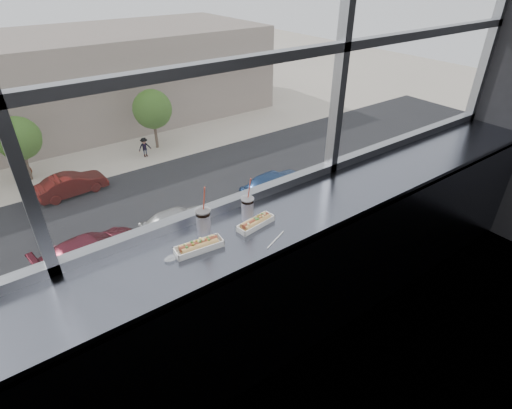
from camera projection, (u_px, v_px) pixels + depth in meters
wall_back_lower at (223, 275)px, 2.86m from camera, size 6.00×0.00×6.00m
window_glass at (205, 3)px, 1.96m from camera, size 6.00×0.00×6.00m
window_mullions at (207, 3)px, 1.94m from camera, size 6.00×0.08×2.40m
counter at (243, 235)px, 2.40m from camera, size 6.00×0.55×0.06m
counter_fascia at (268, 322)px, 2.50m from camera, size 6.00×0.04×1.04m
hotdog_tray_left at (199, 246)px, 2.21m from camera, size 0.28×0.12×0.07m
hotdog_tray_right at (256, 222)px, 2.41m from camera, size 0.26×0.12×0.06m
soda_cup_left at (204, 222)px, 2.30m from camera, size 0.09×0.09×0.33m
soda_cup_right at (248, 208)px, 2.44m from camera, size 0.08×0.08×0.30m
loose_straw at (276, 240)px, 2.30m from camera, size 0.18×0.08×0.01m
wrapper at (171, 258)px, 2.15m from camera, size 0.09×0.06×0.02m
street_asphalt at (45, 236)px, 22.68m from camera, size 80.00×10.00×0.06m
far_sidewalk at (20, 182)px, 28.20m from camera, size 80.00×6.00×0.04m
car_far_b at (71, 181)px, 26.23m from camera, size 2.87×5.99×1.94m
car_near_d at (177, 217)px, 22.60m from camera, size 2.53×5.93×1.97m
car_near_c at (90, 247)px, 20.13m from camera, size 3.46×6.60×2.10m
car_near_e at (275, 180)px, 26.04m from camera, size 3.53×7.12×2.29m
pedestrian_b at (27, 165)px, 28.28m from camera, size 0.64×0.86×1.93m
pedestrian_d at (144, 145)px, 31.35m from camera, size 0.85×0.64×1.91m
tree_center at (18, 139)px, 26.93m from camera, size 2.97×2.97×4.64m
tree_right at (152, 109)px, 31.70m from camera, size 3.11×3.11×4.86m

